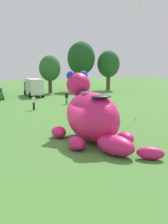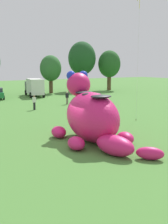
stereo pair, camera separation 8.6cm
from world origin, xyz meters
name	(u,v)px [view 1 (the left image)]	position (x,y,z in m)	size (l,w,h in m)	color
ground_plane	(79,142)	(0.00, 0.00, 0.00)	(160.00, 160.00, 0.00)	#4C8438
giant_inflatable_creature	(92,116)	(1.00, -0.05, 1.73)	(5.34, 9.49, 4.74)	#E01E6B
box_truck	(33,87)	(8.12, 28.85, 1.60)	(3.28, 6.66, 2.95)	#333842
tree_centre_right	(50,68)	(12.71, 32.19, 4.58)	(3.94, 3.94, 7.00)	brown
tree_mid_right	(81,59)	(20.49, 33.95, 6.48)	(5.58, 5.58, 9.90)	brown
tree_right	(108,64)	(26.06, 32.18, 5.37)	(4.63, 4.63, 8.22)	brown
spectator_mid_field	(75,107)	(5.21, 9.58, 0.85)	(0.38, 0.26, 1.71)	black
spectator_by_cars	(67,98)	(8.22, 17.25, 0.85)	(0.38, 0.26, 1.71)	#726656
spectator_far_side	(34,103)	(2.68, 14.97, 0.85)	(0.38, 0.26, 1.71)	black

